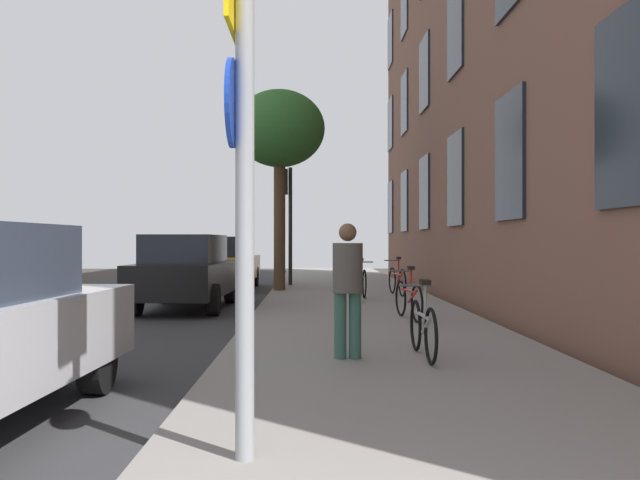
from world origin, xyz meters
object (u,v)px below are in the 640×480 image
at_px(car_1, 187,271).
at_px(tree_near, 280,131).
at_px(bicycle_0, 423,327).
at_px(car_2, 224,262).
at_px(bicycle_3, 397,280).
at_px(pedestrian_0, 348,281).
at_px(sign_post, 241,158).
at_px(bicycle_2, 362,284).
at_px(bicycle_1, 409,299).
at_px(traffic_light, 287,205).

bearing_deg(car_1, tree_near, 66.35).
bearing_deg(bicycle_0, car_2, 107.45).
bearing_deg(car_2, bicycle_0, -72.55).
distance_m(bicycle_0, bicycle_3, 9.18).
height_order(bicycle_0, bicycle_3, bicycle_3).
bearing_deg(tree_near, pedestrian_0, -83.15).
height_order(sign_post, bicycle_2, sign_post).
distance_m(bicycle_3, car_1, 5.48).
distance_m(car_1, car_2, 6.03).
relative_size(bicycle_0, bicycle_2, 0.96).
distance_m(bicycle_3, car_2, 6.09).
distance_m(sign_post, bicycle_1, 7.93).
bearing_deg(bicycle_2, sign_post, -98.15).
bearing_deg(bicycle_1, tree_near, 110.20).
distance_m(sign_post, car_2, 16.59).
xyz_separation_m(bicycle_2, car_2, (-3.88, 5.04, 0.34)).
bearing_deg(bicycle_1, car_1, 146.85).
bearing_deg(bicycle_3, bicycle_0, -95.48).
bearing_deg(pedestrian_0, bicycle_0, 3.19).
distance_m(bicycle_1, car_1, 5.30).
xyz_separation_m(traffic_light, car_1, (-1.96, -6.45, -1.81)).
bearing_deg(tree_near, bicycle_3, -29.70).
bearing_deg(tree_near, car_2, 134.11).
distance_m(bicycle_1, car_2, 9.96).
relative_size(tree_near, bicycle_0, 3.54).
distance_m(traffic_light, bicycle_2, 6.17).
height_order(traffic_light, bicycle_1, traffic_light).
relative_size(bicycle_3, car_1, 0.40).
distance_m(bicycle_3, pedestrian_0, 9.37).
distance_m(bicycle_1, pedestrian_0, 4.12).
bearing_deg(tree_near, bicycle_2, -56.89).
distance_m(sign_post, traffic_light, 16.83).
bearing_deg(car_1, bicycle_1, -33.15).
xyz_separation_m(tree_near, bicycle_1, (2.60, -7.06, -4.10)).
distance_m(tree_near, bicycle_3, 5.41).
relative_size(tree_near, car_2, 1.28).
xyz_separation_m(bicycle_0, car_1, (-4.03, 6.72, 0.36)).
xyz_separation_m(sign_post, bicycle_3, (2.64, 12.78, -1.51)).
bearing_deg(bicycle_0, bicycle_3, 84.52).
bearing_deg(bicycle_0, sign_post, -115.80).
relative_size(sign_post, car_1, 0.77).
height_order(bicycle_2, car_1, car_1).
bearing_deg(bicycle_2, bicycle_1, -82.28).
relative_size(tree_near, bicycle_3, 3.27).
relative_size(bicycle_0, car_2, 0.36).
bearing_deg(bicycle_1, traffic_light, 104.80).
relative_size(tree_near, car_1, 1.32).
xyz_separation_m(bicycle_2, car_1, (-3.90, -0.99, 0.34)).
bearing_deg(bicycle_2, bicycle_3, 54.55).
bearing_deg(tree_near, traffic_light, 86.71).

